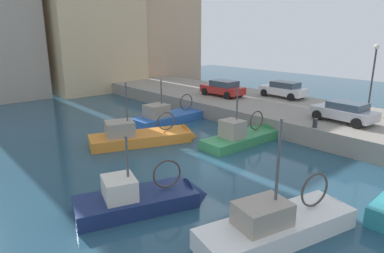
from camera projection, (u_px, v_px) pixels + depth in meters
name	position (u px, v px, depth m)	size (l,w,h in m)	color
water_surface	(204.00, 167.00, 17.62)	(80.00, 80.00, 0.00)	navy
quay_wall	(318.00, 119.00, 24.74)	(9.00, 56.00, 1.20)	gray
fishing_boat_orange	(146.00, 140.00, 21.47)	(7.23, 4.22, 4.82)	orange
fishing_boat_white	(284.00, 231.00, 11.69)	(6.84, 3.09, 5.03)	white
fishing_boat_green	(244.00, 140.00, 21.45)	(6.23, 2.14, 4.42)	#388951
fishing_boat_navy	(146.00, 204.00, 13.57)	(5.76, 3.31, 3.90)	navy
fishing_boat_blue	(174.00, 119.00, 26.74)	(7.04, 2.37, 4.30)	#2D60B7
parked_car_silver	(345.00, 112.00, 21.56)	(2.17, 3.98, 1.32)	#B7B7BC
parked_car_red	(223.00, 88.00, 30.35)	(2.10, 4.10, 1.41)	red
parked_car_white	(283.00, 89.00, 29.67)	(1.88, 4.10, 1.40)	silver
mooring_bollard_mid	(315.00, 123.00, 20.42)	(0.28, 0.28, 0.55)	#2D2D33
quay_streetlamp	(374.00, 68.00, 22.64)	(0.36, 0.36, 4.83)	#38383D
waterfront_building_west	(89.00, 17.00, 39.12)	(10.78, 8.56, 16.90)	#D1B284
waterfront_building_central	(155.00, 25.00, 47.07)	(9.78, 9.17, 15.35)	tan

